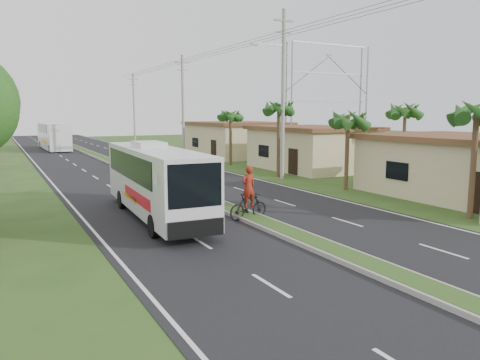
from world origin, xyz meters
name	(u,v)px	position (x,y,z in m)	size (l,w,h in m)	color
ground	(366,267)	(0.00, 0.00, 0.00)	(180.00, 180.00, 0.00)	#27481A
road_asphalt	(162,183)	(0.00, 20.00, 0.01)	(14.00, 160.00, 0.02)	black
median_strip	(162,182)	(0.00, 20.00, 0.10)	(1.20, 160.00, 0.18)	gray
lane_edge_left	(58,191)	(-6.70, 20.00, 0.00)	(0.12, 160.00, 0.01)	silver
lane_edge_right	(247,177)	(6.70, 20.00, 0.00)	(0.12, 160.00, 0.01)	silver
shop_mid	(311,148)	(14.00, 22.00, 1.86)	(7.60, 10.60, 3.67)	#C0B582
shop_far	(236,139)	(14.00, 36.00, 1.93)	(8.60, 11.60, 3.82)	#C0B582
palm_verge_a	(477,114)	(9.00, 3.00, 4.74)	(2.40, 2.40, 5.45)	#473321
palm_verge_b	(348,120)	(9.40, 12.00, 4.36)	(2.40, 2.40, 5.05)	#473321
palm_verge_c	(279,108)	(8.80, 19.00, 5.12)	(2.40, 2.40, 5.85)	#473321
palm_verge_d	(230,116)	(9.30, 28.00, 4.55)	(2.40, 2.40, 5.25)	#473321
palm_behind_shop	(405,111)	(17.50, 15.00, 4.93)	(2.40, 2.40, 5.65)	#473321
utility_pole_b	(283,92)	(8.47, 18.00, 6.26)	(3.20, 0.28, 12.00)	gray
utility_pole_c	(183,105)	(8.50, 38.00, 5.67)	(1.60, 0.28, 11.00)	gray
utility_pole_d	(134,109)	(8.50, 58.00, 5.42)	(1.60, 0.28, 10.50)	gray
billboard_lattice	(328,94)	(22.00, 30.00, 6.82)	(10.18, 1.18, 12.07)	gray
coach_bus_main	(155,177)	(-3.66, 9.81, 1.90)	(2.69, 10.75, 3.45)	silver
coach_bus_far	(54,135)	(-3.02, 55.41, 1.97)	(2.92, 11.98, 3.47)	white
motorcyclist	(248,201)	(-0.08, 7.50, 0.87)	(2.05, 0.80, 2.45)	black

